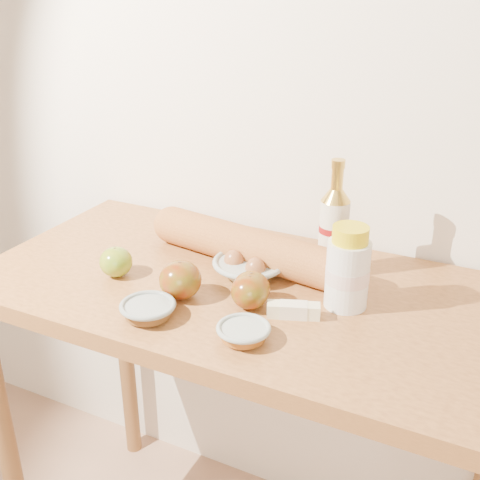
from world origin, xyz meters
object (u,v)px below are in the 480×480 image
object	(u,v)px
cream_bottle	(348,270)
baguette	(248,247)
egg_bowl	(250,265)
table	(246,333)
bourbon_bottle	(334,229)

from	to	relation	value
cream_bottle	baguette	world-z (taller)	cream_bottle
cream_bottle	egg_bowl	size ratio (longest dim) A/B	0.87
cream_bottle	baguette	distance (m)	0.27
table	baguette	bearing A→B (deg)	113.50
table	baguette	distance (m)	0.20
table	bourbon_bottle	xyz separation A→B (m)	(0.15, 0.14, 0.23)
cream_bottle	bourbon_bottle	bearing A→B (deg)	118.31
egg_bowl	cream_bottle	bearing A→B (deg)	-8.84
bourbon_bottle	baguette	size ratio (longest dim) A/B	0.48
egg_bowl	baguette	world-z (taller)	baguette
baguette	table	bearing A→B (deg)	-58.02
baguette	egg_bowl	bearing A→B (deg)	-50.31
bourbon_bottle	cream_bottle	size ratio (longest dim) A/B	1.53
table	bourbon_bottle	world-z (taller)	bourbon_bottle
bourbon_bottle	egg_bowl	world-z (taller)	bourbon_bottle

